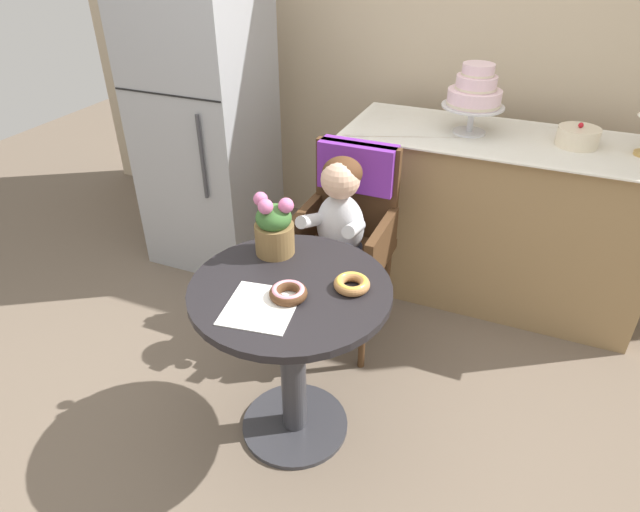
% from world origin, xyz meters
% --- Properties ---
extents(ground_plane, '(8.00, 8.00, 0.00)m').
position_xyz_m(ground_plane, '(0.00, 0.00, 0.00)').
color(ground_plane, '#6B5B4C').
extents(back_wall, '(4.80, 0.10, 2.70)m').
position_xyz_m(back_wall, '(0.00, 1.85, 1.35)').
color(back_wall, '#C1AD8E').
rests_on(back_wall, ground).
extents(cafe_table, '(0.72, 0.72, 0.72)m').
position_xyz_m(cafe_table, '(0.00, 0.00, 0.51)').
color(cafe_table, black).
rests_on(cafe_table, ground).
extents(wicker_chair, '(0.42, 0.45, 0.95)m').
position_xyz_m(wicker_chair, '(-0.04, 0.72, 0.64)').
color(wicker_chair, '#472D19').
rests_on(wicker_chair, ground).
extents(seated_child, '(0.27, 0.32, 0.73)m').
position_xyz_m(seated_child, '(-0.04, 0.57, 0.68)').
color(seated_child, silver).
rests_on(seated_child, ground).
extents(paper_napkin, '(0.26, 0.28, 0.00)m').
position_xyz_m(paper_napkin, '(-0.04, -0.15, 0.72)').
color(paper_napkin, white).
rests_on(paper_napkin, cafe_table).
extents(donut_front, '(0.13, 0.13, 0.04)m').
position_xyz_m(donut_front, '(0.20, 0.07, 0.74)').
color(donut_front, '#AD7542').
rests_on(donut_front, cafe_table).
extents(donut_mid, '(0.13, 0.13, 0.04)m').
position_xyz_m(donut_mid, '(0.02, -0.06, 0.74)').
color(donut_mid, '#4C2D19').
rests_on(donut_mid, cafe_table).
extents(flower_vase, '(0.16, 0.15, 0.24)m').
position_xyz_m(flower_vase, '(-0.15, 0.18, 0.83)').
color(flower_vase, brown).
rests_on(flower_vase, cafe_table).
extents(display_counter, '(1.56, 0.62, 0.90)m').
position_xyz_m(display_counter, '(0.55, 1.30, 0.45)').
color(display_counter, '#93754C').
rests_on(display_counter, ground).
extents(tiered_cake_stand, '(0.30, 0.30, 0.33)m').
position_xyz_m(tiered_cake_stand, '(0.37, 1.30, 1.10)').
color(tiered_cake_stand, silver).
rests_on(tiered_cake_stand, display_counter).
extents(round_layer_cake, '(0.19, 0.19, 0.11)m').
position_xyz_m(round_layer_cake, '(0.86, 1.32, 0.94)').
color(round_layer_cake, beige).
rests_on(round_layer_cake, display_counter).
extents(refrigerator, '(0.64, 0.63, 1.70)m').
position_xyz_m(refrigerator, '(-1.05, 1.10, 0.85)').
color(refrigerator, '#9EA0A5').
rests_on(refrigerator, ground).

